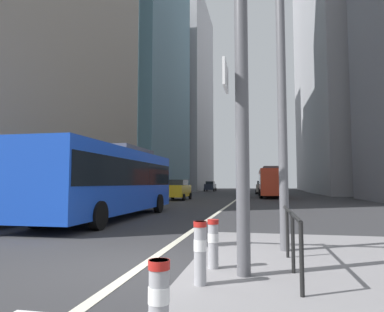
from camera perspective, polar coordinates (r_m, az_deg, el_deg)
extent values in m
plane|color=#303033|center=(26.52, 6.33, -7.98)|extent=(160.00, 160.00, 0.00)
cube|color=beige|center=(36.48, 7.69, -7.01)|extent=(0.20, 80.00, 0.01)
cube|color=slate|center=(56.94, -8.24, 12.85)|extent=(10.78, 23.12, 37.13)
cube|color=#9E9EA3|center=(81.97, -2.05, 9.88)|extent=(12.69, 24.04, 43.97)
cube|color=#9E9EA3|center=(59.32, 25.70, 12.02)|extent=(13.00, 24.17, 36.10)
cube|color=#9E9EA3|center=(84.99, 21.24, 13.40)|extent=(11.38, 19.12, 54.62)
cube|color=blue|center=(16.10, -13.37, -4.01)|extent=(2.51, 11.13, 2.75)
cube|color=black|center=(16.11, -13.35, -2.79)|extent=(2.55, 10.91, 1.10)
cube|color=#4C4C51|center=(17.71, -11.03, 0.86)|extent=(1.75, 4.01, 0.30)
cylinder|color=black|center=(12.42, -15.32, -9.52)|extent=(0.30, 1.00, 1.00)
cylinder|color=black|center=(13.66, -24.47, -8.81)|extent=(0.30, 1.00, 1.00)
cylinder|color=black|center=(19.05, -5.60, -7.86)|extent=(0.30, 1.00, 1.00)
cylinder|color=black|center=(19.87, -12.29, -7.64)|extent=(0.30, 1.00, 1.00)
cylinder|color=black|center=(15.05, -24.13, -9.07)|extent=(0.22, 0.64, 0.64)
cube|color=red|center=(40.33, 12.96, -4.25)|extent=(2.71, 11.35, 2.75)
cube|color=black|center=(40.33, 12.96, -3.76)|extent=(2.75, 11.13, 1.10)
cube|color=#4C4C51|center=(38.67, 13.05, -1.98)|extent=(1.83, 4.10, 0.30)
cylinder|color=black|center=(43.92, 11.19, -5.89)|extent=(0.32, 1.01, 1.00)
cylinder|color=black|center=(44.03, 14.33, -5.83)|extent=(0.32, 1.01, 1.00)
cylinder|color=black|center=(36.69, 11.39, -6.17)|extent=(0.32, 1.01, 1.00)
cylinder|color=black|center=(36.82, 15.15, -6.10)|extent=(0.32, 1.01, 1.00)
cube|color=gold|center=(33.24, -2.37, -5.80)|extent=(1.80, 4.53, 1.10)
cube|color=black|center=(33.38, -2.31, -4.40)|extent=(1.51, 2.45, 0.52)
cylinder|color=black|center=(31.56, -1.40, -6.87)|extent=(0.22, 0.64, 0.64)
cylinder|color=black|center=(31.99, -4.61, -6.82)|extent=(0.22, 0.64, 0.64)
cylinder|color=black|center=(34.56, -0.31, -6.66)|extent=(0.22, 0.64, 0.64)
cylinder|color=black|center=(34.96, -3.25, -6.63)|extent=(0.22, 0.64, 0.64)
cube|color=#B2A899|center=(52.94, 11.64, -5.23)|extent=(1.85, 4.06, 1.10)
cube|color=black|center=(52.79, 11.62, -4.35)|extent=(1.53, 2.20, 0.52)
cylinder|color=black|center=(54.34, 10.70, -5.80)|extent=(0.23, 0.64, 0.64)
cylinder|color=black|center=(54.32, 12.63, -5.77)|extent=(0.23, 0.64, 0.64)
cylinder|color=black|center=(51.60, 10.62, -5.88)|extent=(0.23, 0.64, 0.64)
cylinder|color=black|center=(51.58, 12.65, -5.84)|extent=(0.23, 0.64, 0.64)
cube|color=silver|center=(54.08, 11.75, -5.21)|extent=(1.89, 4.34, 1.10)
cube|color=black|center=(53.93, 11.74, -4.35)|extent=(1.56, 2.36, 0.52)
cylinder|color=black|center=(55.53, 10.77, -5.77)|extent=(0.24, 0.65, 0.64)
cylinder|color=black|center=(55.59, 12.65, -5.74)|extent=(0.24, 0.65, 0.64)
cylinder|color=black|center=(52.61, 10.82, -5.85)|extent=(0.24, 0.65, 0.64)
cylinder|color=black|center=(52.68, 12.81, -5.81)|extent=(0.24, 0.65, 0.64)
cube|color=#232838|center=(66.96, 3.05, -5.15)|extent=(1.82, 4.14, 1.10)
cube|color=black|center=(67.10, 3.07, -4.45)|extent=(1.52, 2.24, 0.52)
cylinder|color=black|center=(65.45, 3.66, -5.64)|extent=(0.23, 0.64, 0.64)
cylinder|color=black|center=(65.73, 2.08, -5.64)|extent=(0.23, 0.64, 0.64)
cylinder|color=black|center=(68.22, 4.00, -5.59)|extent=(0.23, 0.64, 0.64)
cylinder|color=black|center=(68.50, 2.48, -5.59)|extent=(0.23, 0.64, 0.64)
cylinder|color=#515156|center=(5.83, 8.27, 10.78)|extent=(0.22, 0.22, 6.00)
cube|color=white|center=(5.73, 5.59, 13.11)|extent=(0.04, 0.60, 0.44)
cylinder|color=#56565B|center=(8.26, 14.63, 13.48)|extent=(0.20, 0.20, 8.00)
cylinder|color=#99999E|center=(3.28, -5.55, -23.57)|extent=(0.18, 0.18, 0.79)
cylinder|color=white|center=(3.25, -5.53, -21.99)|extent=(0.19, 0.19, 0.14)
cylinder|color=#B21E19|center=(3.19, -5.49, -17.53)|extent=(0.20, 0.20, 0.08)
cylinder|color=#99999E|center=(5.18, 1.37, -15.80)|extent=(0.18, 0.18, 0.91)
cylinder|color=white|center=(5.16, 1.36, -14.62)|extent=(0.19, 0.19, 0.16)
cylinder|color=#B21E19|center=(5.12, 1.36, -11.25)|extent=(0.20, 0.20, 0.08)
cylinder|color=#99999E|center=(6.14, 3.55, -14.36)|extent=(0.18, 0.18, 0.83)
cylinder|color=white|center=(6.13, 3.54, -13.44)|extent=(0.19, 0.19, 0.15)
cylinder|color=#B21E19|center=(6.09, 3.53, -10.86)|extent=(0.20, 0.20, 0.08)
cylinder|color=black|center=(4.88, 17.77, -16.05)|extent=(0.06, 0.06, 0.95)
cylinder|color=black|center=(6.05, 16.45, -13.78)|extent=(0.06, 0.06, 0.95)
cylinder|color=black|center=(7.23, 15.58, -12.25)|extent=(0.06, 0.06, 0.95)
cylinder|color=black|center=(8.41, 14.95, -11.14)|extent=(0.06, 0.06, 0.95)
cylinder|color=black|center=(6.59, 15.88, -8.86)|extent=(0.06, 3.59, 0.06)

